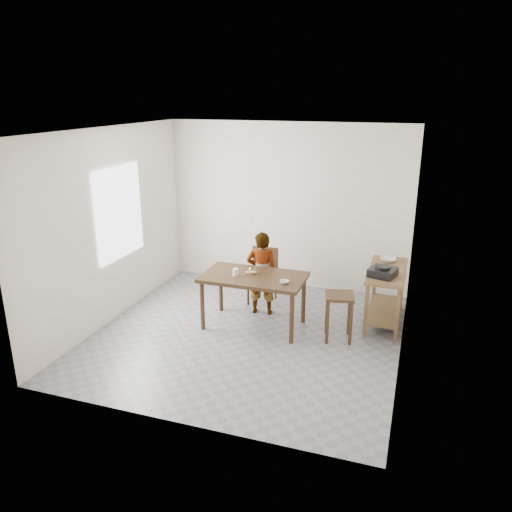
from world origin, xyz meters
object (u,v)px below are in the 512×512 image
(child, at_px, (262,273))
(dining_chair, at_px, (262,277))
(dining_table, at_px, (254,301))
(prep_counter, at_px, (385,296))
(stool, at_px, (339,317))

(child, distance_m, dining_chair, 0.45)
(dining_table, distance_m, prep_counter, 1.86)
(dining_table, height_order, stool, dining_table)
(prep_counter, distance_m, dining_chair, 1.87)
(dining_table, relative_size, dining_chair, 1.66)
(child, bearing_deg, stool, 150.44)
(dining_chair, bearing_deg, dining_table, -82.07)
(prep_counter, bearing_deg, dining_table, -157.85)
(prep_counter, distance_m, stool, 0.90)
(dining_table, xyz_separation_m, child, (-0.03, 0.45, 0.25))
(prep_counter, relative_size, child, 0.96)
(dining_table, relative_size, stool, 2.19)
(child, bearing_deg, dining_table, 85.44)
(child, height_order, stool, child)
(child, bearing_deg, prep_counter, 179.91)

